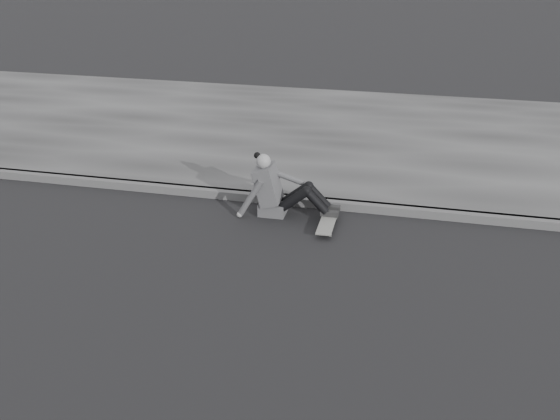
% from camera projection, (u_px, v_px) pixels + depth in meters
% --- Properties ---
extents(ground, '(80.00, 80.00, 0.00)m').
position_uv_depth(ground, '(465.00, 332.00, 6.20)').
color(ground, black).
rests_on(ground, ground).
extents(curb, '(24.00, 0.16, 0.12)m').
position_uv_depth(curb, '(457.00, 215.00, 8.45)').
color(curb, '#4E4E4E').
rests_on(curb, ground).
extents(sidewalk, '(24.00, 6.00, 0.12)m').
position_uv_depth(sidewalk, '(452.00, 143.00, 11.11)').
color(sidewalk, '#3C3C3C').
rests_on(sidewalk, ground).
extents(skateboard, '(0.20, 0.78, 0.09)m').
position_uv_depth(skateboard, '(328.00, 222.00, 8.24)').
color(skateboard, gray).
rests_on(skateboard, ground).
extents(seated_woman, '(1.38, 0.46, 0.88)m').
position_uv_depth(seated_woman, '(278.00, 190.00, 8.48)').
color(seated_woman, '#48484A').
rests_on(seated_woman, ground).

